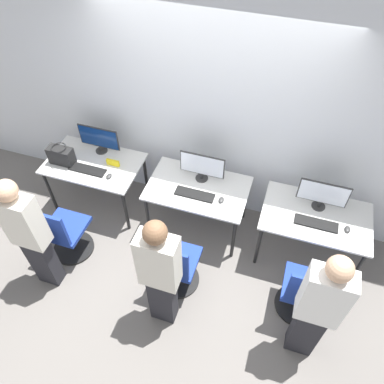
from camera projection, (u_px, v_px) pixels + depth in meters
name	position (u px, v px, depth m)	size (l,w,h in m)	color
ground_plane	(188.00, 247.00, 4.54)	(20.00, 20.00, 0.00)	slate
wall_back	(212.00, 112.00, 4.04)	(12.00, 0.05, 2.80)	silver
desk_left	(94.00, 167.00, 4.57)	(1.14, 0.72, 0.70)	silver
monitor_left	(99.00, 139.00, 4.52)	(0.52, 0.15, 0.36)	#2D2D2D
keyboard_left	(88.00, 170.00, 4.42)	(0.45, 0.13, 0.02)	black
mouse_left	(109.00, 176.00, 4.34)	(0.06, 0.09, 0.03)	#333333
office_chair_left	(64.00, 234.00, 4.22)	(0.48, 0.48, 0.89)	black
person_left	(29.00, 233.00, 3.63)	(0.36, 0.21, 1.57)	#232328
desk_center	(198.00, 192.00, 4.30)	(1.14, 0.72, 0.70)	silver
monitor_center	(202.00, 166.00, 4.19)	(0.52, 0.15, 0.36)	#2D2D2D
keyboard_center	(195.00, 194.00, 4.16)	(0.45, 0.13, 0.02)	black
mouse_center	(221.00, 200.00, 4.10)	(0.06, 0.09, 0.03)	#333333
office_chair_center	(175.00, 267.00, 3.94)	(0.48, 0.48, 0.89)	black
person_center	(160.00, 273.00, 3.35)	(0.36, 0.20, 1.56)	#232328
desk_right	(315.00, 220.00, 4.02)	(1.14, 0.72, 0.70)	silver
monitor_right	(323.00, 194.00, 3.91)	(0.52, 0.15, 0.36)	#2D2D2D
keyboard_right	(316.00, 223.00, 3.89)	(0.45, 0.13, 0.02)	black
mouse_right	(347.00, 229.00, 3.83)	(0.06, 0.09, 0.03)	#333333
office_chair_right	(303.00, 294.00, 3.73)	(0.48, 0.48, 0.89)	black
person_right	(318.00, 307.00, 3.13)	(0.36, 0.21, 1.57)	#232328
handbag	(61.00, 155.00, 4.44)	(0.30, 0.18, 0.25)	black
placard_left	(113.00, 163.00, 4.46)	(0.16, 0.03, 0.08)	yellow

